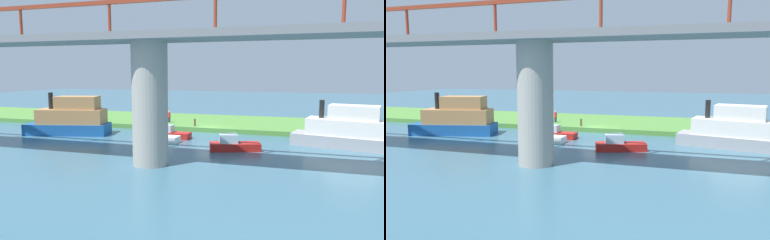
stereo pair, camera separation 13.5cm
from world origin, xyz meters
TOP-DOWN VIEW (x-y plane):
  - ground_plane at (0.00, 0.00)m, footprint 160.00×160.00m
  - grassy_bank at (0.00, -6.00)m, footprint 80.00×12.00m
  - bridge_pylon at (0.44, 14.04)m, footprint 2.49×2.49m
  - bridge_span at (0.44, 14.02)m, footprint 57.58×4.30m
  - person_on_bank at (5.54, -2.89)m, footprint 0.43×0.43m
  - mooring_post at (1.75, -0.95)m, footprint 0.20×0.20m
  - houseboat_blue at (-13.02, 3.79)m, footprint 8.26×4.31m
  - pontoon_yellow at (13.42, 5.16)m, footprint 8.92×4.74m
  - motorboat_white at (2.77, 4.17)m, footprint 3.87×1.42m
  - riverboat_paddlewheel at (-4.25, 7.84)m, footprint 4.39×2.69m
  - motorboat_red at (3.20, 6.28)m, footprint 3.95×1.56m

SIDE VIEW (x-z plane):
  - ground_plane at x=0.00m, z-range 0.00..0.00m
  - grassy_bank at x=0.00m, z-range 0.00..0.50m
  - motorboat_white at x=2.77m, z-range -0.18..1.10m
  - motorboat_red at x=3.20m, z-range -0.19..1.11m
  - riverboat_paddlewheel at x=-4.25m, z-range -0.20..1.18m
  - mooring_post at x=1.75m, z-range 0.50..1.31m
  - person_on_bank at x=5.54m, z-range 0.51..1.90m
  - houseboat_blue at x=-13.02m, z-range -0.52..3.50m
  - pontoon_yellow at x=13.42m, z-range -0.56..3.78m
  - bridge_pylon at x=0.44m, z-range 0.00..8.53m
  - bridge_span at x=0.44m, z-range 7.40..10.65m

